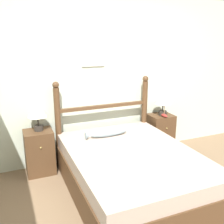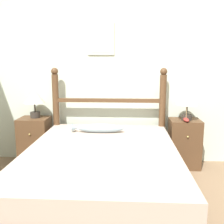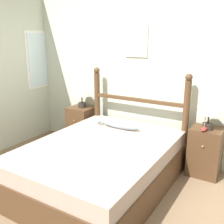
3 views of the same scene
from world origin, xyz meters
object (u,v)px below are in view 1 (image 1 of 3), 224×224
(table_lamp_left, at_px, (37,112))
(fish_pillow, at_px, (107,133))
(nightstand_left, at_px, (40,152))
(nightstand_right, at_px, (160,133))
(bed, at_px, (132,171))
(model_boat, at_px, (164,115))
(table_lamp_right, at_px, (163,100))

(table_lamp_left, xyz_separation_m, fish_pillow, (0.91, -0.36, -0.32))
(nightstand_left, distance_m, nightstand_right, 2.05)
(bed, xyz_separation_m, nightstand_left, (-1.03, 0.94, 0.05))
(bed, height_order, nightstand_right, nightstand_right)
(fish_pillow, bearing_deg, model_boat, 11.35)
(nightstand_right, xyz_separation_m, fish_pillow, (-1.13, -0.33, 0.28))
(model_boat, relative_size, fish_pillow, 0.34)
(bed, relative_size, table_lamp_left, 5.30)
(nightstand_left, height_order, table_lamp_right, table_lamp_right)
(table_lamp_left, height_order, table_lamp_right, same)
(bed, height_order, nightstand_left, nightstand_left)
(nightstand_right, height_order, model_boat, model_boat)
(bed, relative_size, model_boat, 9.46)
(table_lamp_right, height_order, model_boat, table_lamp_right)
(nightstand_left, bearing_deg, table_lamp_left, 52.79)
(nightstand_right, distance_m, table_lamp_left, 2.13)
(nightstand_left, relative_size, table_lamp_right, 1.66)
(table_lamp_right, relative_size, model_boat, 1.79)
(nightstand_right, distance_m, table_lamp_right, 0.60)
(nightstand_right, relative_size, model_boat, 2.97)
(bed, xyz_separation_m, table_lamp_left, (-1.01, 0.96, 0.65))
(nightstand_left, relative_size, model_boat, 2.97)
(nightstand_left, height_order, model_boat, model_boat)
(table_lamp_right, bearing_deg, bed, -138.71)
(table_lamp_right, height_order, fish_pillow, table_lamp_right)
(table_lamp_left, distance_m, table_lamp_right, 2.05)
(nightstand_left, bearing_deg, bed, -42.36)
(nightstand_left, distance_m, table_lamp_left, 0.60)
(nightstand_right, xyz_separation_m, model_boat, (-0.02, -0.11, 0.35))
(nightstand_right, bearing_deg, model_boat, -98.70)
(table_lamp_left, bearing_deg, bed, -43.44)
(nightstand_right, distance_m, model_boat, 0.37)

